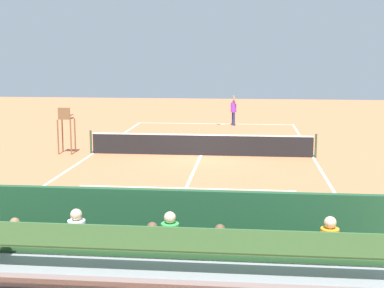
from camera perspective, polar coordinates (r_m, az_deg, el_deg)
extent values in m
plane|color=#CC7047|center=(24.70, 0.94, -1.20)|extent=(60.00, 60.00, 0.00)
cube|color=white|center=(35.54, 2.46, 2.13)|extent=(10.00, 0.10, 0.01)
cube|color=white|center=(14.12, -2.93, -9.57)|extent=(10.00, 0.10, 0.01)
cube|color=white|center=(24.79, 12.54, -1.38)|extent=(0.10, 22.00, 0.01)
cube|color=white|center=(25.61, -10.28, -0.96)|extent=(0.10, 22.00, 0.01)
cube|color=white|center=(30.65, 1.91, 0.93)|extent=(7.50, 0.10, 0.01)
cube|color=white|center=(18.82, -0.64, -4.64)|extent=(7.50, 0.10, 0.01)
cube|color=white|center=(24.70, 0.94, -1.19)|extent=(0.10, 12.10, 0.01)
cube|color=white|center=(35.54, 2.46, 2.13)|extent=(0.10, 0.30, 0.01)
cube|color=black|center=(24.62, 0.94, -0.16)|extent=(10.00, 0.02, 0.91)
cube|color=white|center=(24.54, 0.95, 0.96)|extent=(10.00, 0.04, 0.06)
cylinder|color=#2D5133|center=(24.71, 12.81, -0.17)|extent=(0.10, 0.10, 1.07)
cylinder|color=#2D5133|center=(25.54, -10.53, 0.22)|extent=(0.10, 0.10, 1.07)
cube|color=#1E4C2D|center=(11.00, -5.37, -9.76)|extent=(18.00, 0.16, 2.00)
cube|color=gray|center=(10.97, -5.67, -14.18)|extent=(9.00, 0.10, 0.45)
cube|color=gray|center=(10.58, -6.07, -14.02)|extent=(9.00, 0.80, 0.08)
cube|color=gray|center=(10.99, -5.64, -14.12)|extent=(9.00, 0.04, 0.45)
cube|color=#386B38|center=(10.33, -6.23, -12.11)|extent=(8.60, 0.36, 0.04)
cube|color=#386B38|center=(10.09, -6.47, -11.42)|extent=(8.60, 0.03, 0.36)
cube|color=gray|center=(9.69, -7.12, -13.45)|extent=(9.00, 0.80, 0.08)
cube|color=gray|center=(10.10, -6.60, -13.59)|extent=(9.00, 0.04, 0.45)
cube|color=#386B38|center=(9.44, -7.31, -11.34)|extent=(8.60, 0.36, 0.04)
cube|color=#386B38|center=(9.20, -7.59, -10.57)|extent=(8.60, 0.03, 0.36)
cube|color=gray|center=(8.80, -8.37, -12.76)|extent=(9.00, 0.80, 0.08)
cube|color=gray|center=(9.21, -7.75, -12.94)|extent=(9.00, 0.04, 0.45)
cube|color=#386B38|center=(8.55, -8.60, -10.41)|extent=(8.60, 0.36, 0.04)
cube|color=#386B38|center=(8.32, -8.95, -9.53)|extent=(8.60, 0.03, 0.36)
cube|color=#2D2D33|center=(9.44, -2.19, -11.00)|extent=(0.32, 0.40, 0.12)
cylinder|color=green|center=(9.23, -2.31, -9.61)|extent=(0.30, 0.30, 0.45)
sphere|color=beige|center=(9.13, -2.32, -7.68)|extent=(0.20, 0.20, 0.20)
cube|color=#2D2D33|center=(11.13, -17.61, -10.67)|extent=(0.32, 0.40, 0.12)
cylinder|color=yellow|center=(10.93, -17.94, -9.47)|extent=(0.30, 0.30, 0.45)
sphere|color=#8C6647|center=(10.83, -18.03, -7.85)|extent=(0.20, 0.20, 0.20)
cube|color=#2D2D33|center=(9.45, 13.98, -11.26)|extent=(0.32, 0.40, 0.12)
cylinder|color=orange|center=(9.24, 14.16, -9.87)|extent=(0.30, 0.30, 0.45)
sphere|color=beige|center=(9.14, 14.24, -7.95)|extent=(0.20, 0.20, 0.20)
cube|color=#2D2D33|center=(10.27, 2.95, -11.94)|extent=(0.32, 0.40, 0.12)
cylinder|color=green|center=(10.06, 2.92, -10.68)|extent=(0.30, 0.30, 0.45)
sphere|color=brown|center=(9.95, 2.94, -8.93)|extent=(0.20, 0.20, 0.20)
cube|color=#2D2D33|center=(10.40, -4.01, -11.67)|extent=(0.32, 0.40, 0.12)
cylinder|color=blue|center=(10.19, -4.15, -10.42)|extent=(0.30, 0.30, 0.45)
sphere|color=brown|center=(10.08, -4.17, -8.69)|extent=(0.20, 0.20, 0.20)
cube|color=#2D2D33|center=(9.78, -11.67, -10.45)|extent=(0.32, 0.40, 0.12)
cylinder|color=white|center=(9.58, -11.94, -9.09)|extent=(0.30, 0.30, 0.45)
sphere|color=beige|center=(9.48, -12.01, -7.23)|extent=(0.20, 0.20, 0.20)
cylinder|color=brown|center=(25.91, -12.13, 0.89)|extent=(0.07, 0.07, 1.60)
cylinder|color=brown|center=(26.11, -13.38, 0.91)|extent=(0.07, 0.07, 1.60)
cylinder|color=brown|center=(25.35, -12.54, 0.69)|extent=(0.07, 0.07, 1.60)
cylinder|color=brown|center=(25.55, -13.82, 0.71)|extent=(0.07, 0.07, 1.60)
cube|color=brown|center=(25.62, -13.04, 2.64)|extent=(0.56, 0.56, 0.06)
cube|color=brown|center=(25.36, -13.24, 3.17)|extent=(0.56, 0.06, 0.48)
cube|color=brown|center=(25.52, -12.50, 2.97)|extent=(0.04, 0.48, 0.04)
cube|color=brown|center=(25.68, -13.60, 2.97)|extent=(0.04, 0.48, 0.04)
cube|color=#9E754C|center=(11.75, 3.72, -11.30)|extent=(1.80, 0.40, 0.05)
cylinder|color=#9E754C|center=(11.84, 7.42, -12.38)|extent=(0.06, 0.06, 0.45)
cylinder|color=#9E754C|center=(11.88, 0.01, -12.20)|extent=(0.06, 0.06, 0.45)
cube|color=#9E754C|center=(11.48, 3.70, -10.22)|extent=(1.80, 0.04, 0.36)
cube|color=#334C8C|center=(11.89, -6.06, -12.47)|extent=(0.90, 0.36, 0.36)
cylinder|color=navy|center=(34.86, 4.29, 2.67)|extent=(0.14, 0.14, 0.85)
cylinder|color=navy|center=(34.65, 4.40, 2.62)|extent=(0.14, 0.14, 0.85)
cylinder|color=purple|center=(34.68, 4.36, 3.83)|extent=(0.46, 0.46, 0.60)
sphere|color=tan|center=(34.64, 4.37, 4.51)|extent=(0.22, 0.22, 0.22)
cylinder|color=tan|center=(34.42, 4.48, 4.62)|extent=(0.26, 0.17, 0.55)
cylinder|color=tan|center=(34.88, 4.25, 3.92)|extent=(0.11, 0.11, 0.50)
cylinder|color=black|center=(35.19, 2.77, 2.07)|extent=(0.28, 0.04, 0.03)
torus|color=#D8CC4C|center=(35.17, 3.21, 2.07)|extent=(0.31, 0.31, 0.02)
cylinder|color=white|center=(35.17, 3.21, 2.07)|extent=(0.25, 0.25, 0.00)
sphere|color=#CCDB33|center=(32.64, 0.80, 1.52)|extent=(0.07, 0.07, 0.07)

